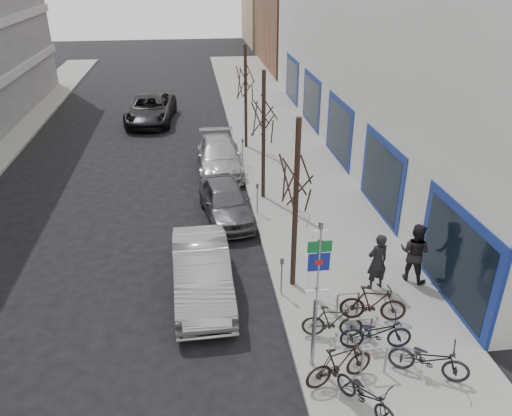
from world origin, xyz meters
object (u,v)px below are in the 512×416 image
object	(u,v)px
parked_car_mid	(226,201)
pedestrian_near	(377,262)
meter_back	(243,149)
bike_near_right	(340,364)
tree_mid	(264,106)
parked_car_back	(219,156)
bike_rack	(360,328)
tree_near	(297,166)
lane_car	(151,109)
bike_far_curb	(430,356)
bike_mid_inner	(333,321)
meter_mid	(257,195)
pedestrian_far	(415,252)
bike_near_left	(366,392)
highway_sign_pole	(317,289)
parked_car_front	(202,272)
tree_far	(245,73)
meter_front	(282,273)
bike_far_inner	(373,303)
bike_mid_curb	(376,330)

from	to	relation	value
parked_car_mid	pedestrian_near	size ratio (longest dim) A/B	2.32
meter_back	bike_near_right	world-z (taller)	meter_back
parked_car_mid	tree_mid	bearing A→B (deg)	34.09
parked_car_back	tree_mid	bearing A→B (deg)	-65.68
bike_rack	tree_near	bearing A→B (deg)	112.48
bike_rack	lane_car	world-z (taller)	lane_car
bike_far_curb	bike_mid_inner	bearing A→B (deg)	76.85
bike_mid_inner	bike_far_curb	world-z (taller)	bike_far_curb
meter_mid	pedestrian_far	xyz separation A→B (m)	(4.23, -5.23, 0.23)
meter_back	lane_car	xyz separation A→B (m)	(-4.95, 8.41, -0.09)
meter_back	pedestrian_far	xyz separation A→B (m)	(4.23, -10.73, 0.23)
meter_back	bike_mid_inner	xyz separation A→B (m)	(1.01, -13.04, -0.26)
pedestrian_far	bike_near_left	bearing A→B (deg)	99.45
bike_far_curb	meter_back	bearing A→B (deg)	38.78
highway_sign_pole	parked_car_front	world-z (taller)	highway_sign_pole
bike_rack	tree_mid	xyz separation A→B (m)	(-1.20, 9.40, 3.44)
bike_rack	bike_mid_inner	distance (m)	0.73
tree_near	parked_car_back	world-z (taller)	tree_near
tree_far	lane_car	distance (m)	8.65
meter_mid	bike_near_left	bearing A→B (deg)	-83.70
bike_near_right	tree_near	bearing A→B (deg)	-11.72
highway_sign_pole	pedestrian_far	distance (m)	5.32
meter_front	lane_car	xyz separation A→B (m)	(-4.95, 19.41, -0.09)
lane_car	parked_car_mid	bearing A→B (deg)	-70.27
tree_far	meter_front	xyz separation A→B (m)	(-0.45, -13.50, -3.19)
bike_near_right	bike_far_inner	distance (m)	2.64
bike_far_curb	pedestrian_far	xyz separation A→B (m)	(1.28, 3.97, 0.41)
highway_sign_pole	bike_mid_curb	bearing A→B (deg)	12.99
bike_mid_curb	lane_car	distance (m)	23.09
meter_mid	pedestrian_near	distance (m)	6.25
tree_mid	bike_near_left	world-z (taller)	tree_mid
meter_front	bike_far_curb	distance (m)	4.74
bike_near_right	bike_far_inner	world-z (taller)	bike_far_inner
bike_mid_inner	highway_sign_pole	bearing A→B (deg)	151.87
bike_far_inner	bike_rack	bearing A→B (deg)	156.20
tree_mid	tree_far	distance (m)	6.50
bike_rack	tree_far	distance (m)	16.31
highway_sign_pole	pedestrian_far	xyz separation A→B (m)	(3.98, 3.28, -1.32)
bike_near_right	parked_car_front	world-z (taller)	parked_car_front
bike_mid_curb	bike_far_inner	bearing A→B (deg)	-9.47
tree_mid	meter_mid	distance (m)	3.55
meter_back	bike_near_right	size ratio (longest dim) A/B	0.70
tree_mid	meter_front	distance (m)	7.70
meter_front	parked_car_mid	bearing A→B (deg)	102.79
bike_far_inner	bike_near_left	bearing A→B (deg)	171.12
bike_mid_curb	lane_car	bearing A→B (deg)	23.52
bike_far_curb	parked_car_back	world-z (taller)	parked_car_back
meter_front	pedestrian_near	xyz separation A→B (m)	(2.93, -0.02, 0.17)
tree_near	tree_mid	bearing A→B (deg)	90.00
tree_near	bike_far_curb	bearing A→B (deg)	-59.21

